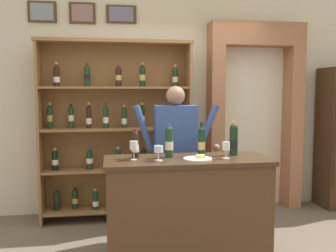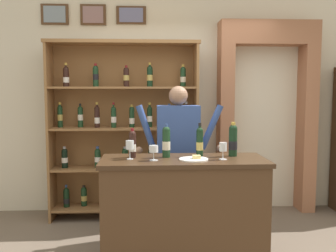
# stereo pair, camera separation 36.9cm
# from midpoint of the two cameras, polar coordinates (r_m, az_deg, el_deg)

# --- Properties ---
(back_wall) EXTENTS (12.00, 0.19, 3.37)m
(back_wall) POSITION_cam_midpoint_polar(r_m,az_deg,el_deg) (5.02, 2.73, 6.43)
(back_wall) COLOR beige
(back_wall) RESTS_ON ground
(wine_shelf) EXTENTS (1.85, 0.38, 2.20)m
(wine_shelf) POSITION_cam_midpoint_polar(r_m,az_deg,el_deg) (4.64, -4.50, -0.20)
(wine_shelf) COLOR olive
(wine_shelf) RESTS_ON ground
(archway_doorway) EXTENTS (1.27, 0.45, 2.49)m
(archway_doorway) POSITION_cam_midpoint_polar(r_m,az_deg,el_deg) (5.16, 16.58, 2.90)
(archway_doorway) COLOR #9E6647
(archway_doorway) RESTS_ON ground
(tasting_counter) EXTENTS (1.51, 0.60, 0.98)m
(tasting_counter) POSITION_cam_midpoint_polar(r_m,az_deg,el_deg) (3.53, 5.45, -12.90)
(tasting_counter) COLOR #4C331E
(tasting_counter) RESTS_ON ground
(shopkeeper) EXTENTS (0.96, 0.22, 1.65)m
(shopkeeper) POSITION_cam_midpoint_polar(r_m,az_deg,el_deg) (4.02, 4.19, -2.81)
(shopkeeper) COLOR #2D3347
(shopkeeper) RESTS_ON ground
(tasting_bottle_brunello) EXTENTS (0.07, 0.07, 0.27)m
(tasting_bottle_brunello) POSITION_cam_midpoint_polar(r_m,az_deg,el_deg) (3.43, -2.43, -2.75)
(tasting_bottle_brunello) COLOR black
(tasting_bottle_brunello) RESTS_ON tasting_counter
(tasting_bottle_super_tuscan) EXTENTS (0.07, 0.07, 0.31)m
(tasting_bottle_super_tuscan) POSITION_cam_midpoint_polar(r_m,az_deg,el_deg) (3.44, 2.81, -2.42)
(tasting_bottle_super_tuscan) COLOR #19381E
(tasting_bottle_super_tuscan) RESTS_ON tasting_counter
(tasting_bottle_rosso) EXTENTS (0.07, 0.07, 0.32)m
(tasting_bottle_rosso) POSITION_cam_midpoint_polar(r_m,az_deg,el_deg) (3.53, 7.88, -2.39)
(tasting_bottle_rosso) COLOR black
(tasting_bottle_rosso) RESTS_ON tasting_counter
(tasting_bottle_riserva) EXTENTS (0.08, 0.08, 0.32)m
(tasting_bottle_riserva) POSITION_cam_midpoint_polar(r_m,az_deg,el_deg) (3.59, 12.87, -2.13)
(tasting_bottle_riserva) COLOR black
(tasting_bottle_riserva) RESTS_ON tasting_counter
(wine_glass_center) EXTENTS (0.07, 0.07, 0.17)m
(wine_glass_center) POSITION_cam_midpoint_polar(r_m,az_deg,el_deg) (3.34, -2.75, -3.04)
(wine_glass_center) COLOR silver
(wine_glass_center) RESTS_ON tasting_counter
(wine_glass_left) EXTENTS (0.07, 0.07, 0.15)m
(wine_glass_left) POSITION_cam_midpoint_polar(r_m,az_deg,el_deg) (3.40, 11.54, -3.36)
(wine_glass_left) COLOR silver
(wine_glass_left) RESTS_ON tasting_counter
(wine_glass_spare) EXTENTS (0.08, 0.08, 0.14)m
(wine_glass_spare) POSITION_cam_midpoint_polar(r_m,az_deg,el_deg) (3.28, 1.00, -3.67)
(wine_glass_spare) COLOR silver
(wine_glass_spare) RESTS_ON tasting_counter
(cheese_plate) EXTENTS (0.26, 0.26, 0.04)m
(cheese_plate) POSITION_cam_midpoint_polar(r_m,az_deg,el_deg) (3.35, 7.18, -5.07)
(cheese_plate) COLOR white
(cheese_plate) RESTS_ON tasting_counter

